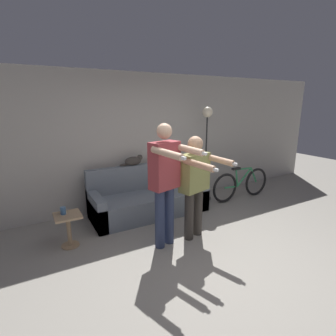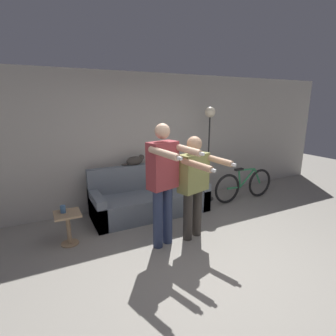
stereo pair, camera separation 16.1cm
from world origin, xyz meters
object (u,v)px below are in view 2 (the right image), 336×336
(cup, at_px, (63,209))
(bicycle, at_px, (244,185))
(cat, at_px, (135,160))
(floor_lamp, at_px, (209,130))
(couch, at_px, (150,199))
(person_right, at_px, (194,181))
(side_table, at_px, (68,223))
(person_left, at_px, (164,178))

(cup, xyz_separation_m, bicycle, (3.63, 0.20, -0.22))
(cat, height_order, bicycle, cat)
(floor_lamp, bearing_deg, couch, -175.42)
(person_right, bearing_deg, cat, 88.85)
(bicycle, bearing_deg, person_right, -154.00)
(couch, distance_m, person_right, 1.35)
(cat, distance_m, cup, 1.65)
(side_table, bearing_deg, cup, 137.75)
(person_left, bearing_deg, cat, 69.89)
(floor_lamp, distance_m, cup, 3.15)
(person_right, relative_size, floor_lamp, 0.80)
(cat, distance_m, floor_lamp, 1.65)
(cat, height_order, side_table, cat)
(couch, distance_m, person_left, 1.41)
(person_left, distance_m, bicycle, 2.61)
(cat, bearing_deg, side_table, -148.90)
(person_left, bearing_deg, person_right, -15.57)
(person_right, bearing_deg, floor_lamp, 31.84)
(cat, bearing_deg, person_right, -75.18)
(couch, height_order, cat, cat)
(person_right, xyz_separation_m, floor_lamp, (1.16, 1.28, 0.58))
(person_left, relative_size, floor_lamp, 0.91)
(side_table, distance_m, bicycle, 3.59)
(side_table, bearing_deg, couch, 18.88)
(cat, bearing_deg, person_left, -94.61)
(couch, xyz_separation_m, side_table, (-1.51, -0.52, 0.07))
(couch, relative_size, bicycle, 1.40)
(floor_lamp, bearing_deg, cat, 173.11)
(floor_lamp, height_order, cup, floor_lamp)
(side_table, bearing_deg, floor_lamp, 12.20)
(couch, bearing_deg, cup, -163.06)
(person_right, height_order, bicycle, person_right)
(cat, distance_m, bicycle, 2.39)
(couch, height_order, person_right, person_right)
(couch, xyz_separation_m, person_left, (-0.28, -1.17, 0.75))
(couch, distance_m, floor_lamp, 1.86)
(person_right, relative_size, cup, 14.66)
(couch, relative_size, cat, 4.71)
(floor_lamp, xyz_separation_m, side_table, (-2.90, -0.63, -1.16))
(bicycle, bearing_deg, cat, 165.71)
(person_right, relative_size, side_table, 3.21)
(couch, distance_m, side_table, 1.59)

